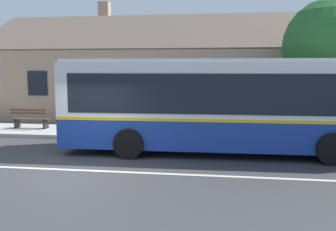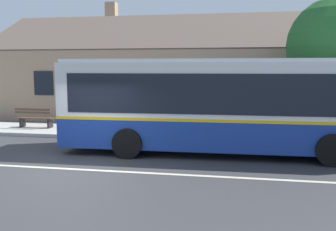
# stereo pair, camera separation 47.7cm
# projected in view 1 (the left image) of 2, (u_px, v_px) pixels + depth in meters

# --- Properties ---
(ground_plane) EXTENTS (300.00, 300.00, 0.00)m
(ground_plane) POSITION_uv_depth(u_px,v_px,m) (83.00, 170.00, 10.90)
(ground_plane) COLOR #38383A
(sidewalk_far) EXTENTS (60.00, 3.00, 0.15)m
(sidewalk_far) POSITION_uv_depth(u_px,v_px,m) (132.00, 133.00, 16.78)
(sidewalk_far) COLOR #ADAAA3
(sidewalk_far) RESTS_ON ground
(lane_divider_stripe) EXTENTS (60.00, 0.16, 0.01)m
(lane_divider_stripe) POSITION_uv_depth(u_px,v_px,m) (83.00, 170.00, 10.90)
(lane_divider_stripe) COLOR beige
(lane_divider_stripe) RESTS_ON ground
(community_building) EXTENTS (25.78, 10.03, 7.31)m
(community_building) POSITION_uv_depth(u_px,v_px,m) (206.00, 82.00, 23.67)
(community_building) COLOR tan
(community_building) RESTS_ON ground
(transit_bus) EXTENTS (11.07, 2.94, 3.26)m
(transit_bus) POSITION_uv_depth(u_px,v_px,m) (222.00, 103.00, 12.96)
(transit_bus) COLOR navy
(transit_bus) RESTS_ON ground
(bench_by_building) EXTENTS (1.78, 0.51, 0.94)m
(bench_by_building) POSITION_uv_depth(u_px,v_px,m) (31.00, 119.00, 17.41)
(bench_by_building) COLOR brown
(bench_by_building) RESTS_ON sidewalk_far
(bench_down_street) EXTENTS (1.84, 0.51, 0.94)m
(bench_down_street) POSITION_uv_depth(u_px,v_px,m) (127.00, 124.00, 16.12)
(bench_down_street) COLOR brown
(bench_down_street) RESTS_ON sidewalk_far
(street_tree_primary) EXTENTS (4.22, 4.22, 5.97)m
(street_tree_primary) POSITION_uv_depth(u_px,v_px,m) (332.00, 47.00, 16.14)
(street_tree_primary) COLOR #4C3828
(street_tree_primary) RESTS_ON ground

